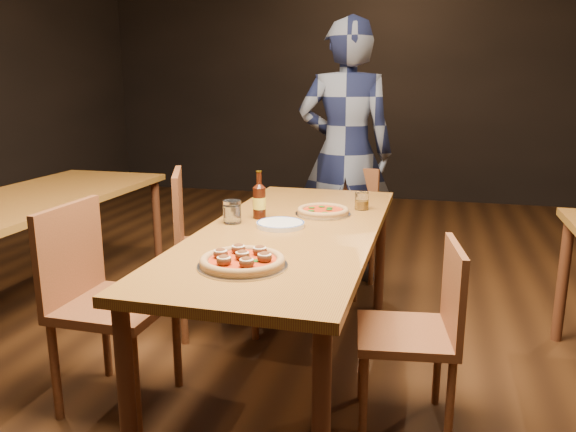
% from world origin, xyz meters
% --- Properties ---
extents(ground, '(9.00, 9.00, 0.00)m').
position_xyz_m(ground, '(0.00, 0.00, 0.00)').
color(ground, black).
extents(table_main, '(0.80, 2.00, 0.75)m').
position_xyz_m(table_main, '(0.00, 0.00, 0.68)').
color(table_main, brown).
rests_on(table_main, ground).
extents(table_left, '(0.80, 2.00, 0.75)m').
position_xyz_m(table_left, '(-1.70, 0.30, 0.68)').
color(table_left, brown).
rests_on(table_left, ground).
extents(chair_main_nw, '(0.45, 0.45, 0.95)m').
position_xyz_m(chair_main_nw, '(-0.68, -0.44, 0.47)').
color(chair_main_nw, '#5B3317').
rests_on(chair_main_nw, ground).
extents(chair_main_sw, '(0.60, 0.60, 0.98)m').
position_xyz_m(chair_main_sw, '(-0.54, 0.43, 0.49)').
color(chair_main_sw, '#5B3317').
rests_on(chair_main_sw, ground).
extents(chair_main_e, '(0.44, 0.44, 0.83)m').
position_xyz_m(chair_main_e, '(0.56, -0.29, 0.42)').
color(chair_main_e, '#5B3317').
rests_on(chair_main_e, ground).
extents(chair_end, '(0.48, 0.48, 0.87)m').
position_xyz_m(chair_end, '(0.04, 1.22, 0.44)').
color(chair_end, '#5B3317').
rests_on(chair_end, ground).
extents(pizza_meatball, '(0.34, 0.34, 0.06)m').
position_xyz_m(pizza_meatball, '(-0.03, -0.59, 0.77)').
color(pizza_meatball, '#B7B7BF').
rests_on(pizza_meatball, table_main).
extents(pizza_margherita, '(0.29, 0.29, 0.04)m').
position_xyz_m(pizza_margherita, '(0.09, 0.31, 0.77)').
color(pizza_margherita, '#B7B7BF').
rests_on(pizza_margherita, table_main).
extents(plate_stack, '(0.23, 0.23, 0.02)m').
position_xyz_m(plate_stack, '(-0.05, 0.01, 0.76)').
color(plate_stack, white).
rests_on(plate_stack, table_main).
extents(beer_bottle, '(0.07, 0.07, 0.24)m').
position_xyz_m(beer_bottle, '(-0.20, 0.15, 0.83)').
color(beer_bottle, black).
rests_on(beer_bottle, table_main).
extents(water_glass, '(0.09, 0.09, 0.11)m').
position_xyz_m(water_glass, '(-0.30, 0.02, 0.81)').
color(water_glass, white).
rests_on(water_glass, table_main).
extents(amber_glass, '(0.07, 0.07, 0.09)m').
position_xyz_m(amber_glass, '(0.27, 0.48, 0.80)').
color(amber_glass, '#9B6011').
rests_on(amber_glass, table_main).
extents(diner, '(0.72, 0.52, 1.85)m').
position_xyz_m(diner, '(0.02, 1.48, 0.92)').
color(diner, black).
rests_on(diner, ground).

